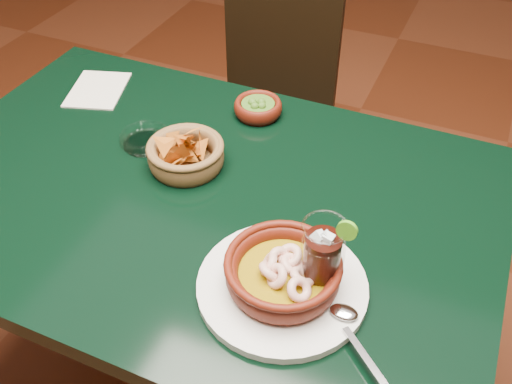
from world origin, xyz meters
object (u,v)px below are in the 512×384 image
at_px(dining_table, 200,224).
at_px(chip_basket, 186,154).
at_px(cola_drink, 321,260).
at_px(dining_chair, 268,111).
at_px(shrimp_plate, 283,276).

height_order(dining_table, chip_basket, chip_basket).
bearing_deg(chip_basket, cola_drink, -29.26).
distance_m(dining_chair, cola_drink, 1.02).
relative_size(dining_chair, cola_drink, 4.99).
height_order(shrimp_plate, cola_drink, cola_drink).
distance_m(chip_basket, cola_drink, 0.42).
bearing_deg(shrimp_plate, chip_basket, 143.54).
bearing_deg(cola_drink, chip_basket, 150.74).
distance_m(dining_table, cola_drink, 0.38).
xyz_separation_m(dining_table, dining_chair, (-0.13, 0.70, -0.18)).
xyz_separation_m(dining_chair, shrimp_plate, (0.38, -0.87, 0.31)).
relative_size(shrimp_plate, cola_drink, 2.10).
height_order(dining_chair, chip_basket, dining_chair).
distance_m(dining_table, dining_chair, 0.74).
xyz_separation_m(dining_table, chip_basket, (-0.05, 0.06, 0.13)).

